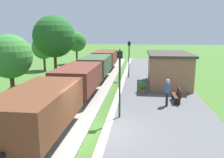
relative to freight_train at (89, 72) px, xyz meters
name	(u,v)px	position (x,y,z in m)	size (l,w,h in m)	color
ground_plane	(98,135)	(2.40, -9.07, -1.40)	(160.00, 160.00, 0.00)	#3D6628
platform_slab	(167,136)	(5.60, -9.07, -1.27)	(6.00, 60.00, 0.25)	#565659
platform_edge_stripe	(106,131)	(2.80, -9.07, -1.14)	(0.36, 60.00, 0.01)	silver
track_ballast	(48,132)	(0.00, -9.07, -1.34)	(3.80, 60.00, 0.12)	gray
rail_near	(63,130)	(0.72, -9.07, -1.21)	(0.07, 60.00, 0.14)	slate
rail_far	(34,128)	(-0.72, -9.07, -1.21)	(0.07, 60.00, 0.14)	slate
freight_train	(89,72)	(0.00, 0.00, 0.00)	(2.50, 26.00, 2.12)	brown
station_hut	(168,69)	(6.80, 1.01, 0.26)	(3.50, 5.80, 2.78)	#9E6B4C
bench_near_hut	(177,95)	(6.80, -4.06, -0.68)	(0.42, 1.50, 0.91)	#422819
person_waiting	(167,91)	(6.03, -5.00, -0.21)	(0.30, 0.42, 1.71)	black
potted_planter	(142,86)	(4.55, -1.88, -0.67)	(0.64, 0.64, 0.92)	brown
lamp_post_near	(120,71)	(3.27, -7.24, 1.41)	(0.28, 0.28, 3.70)	#193823
lamp_post_far	(129,52)	(3.27, 3.81, 1.41)	(0.28, 0.28, 3.70)	#193823
tree_trackside_mid	(10,57)	(-4.11, -4.90, 1.79)	(2.88, 2.88, 4.64)	#4C3823
tree_trackside_far	(54,37)	(-3.51, 1.59, 2.94)	(3.84, 3.84, 6.27)	#4C3823
tree_field_left	(44,48)	(-7.49, 8.37, 1.47)	(2.86, 2.86, 4.31)	#4C3823
tree_field_distant	(76,42)	(-5.10, 14.88, 1.91)	(2.94, 2.94, 4.79)	#4C3823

